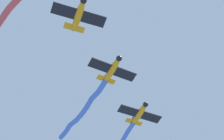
# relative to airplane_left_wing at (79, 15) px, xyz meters

# --- Properties ---
(smoke_trail_lead) EXTENTS (17.86, 6.48, 1.43)m
(smoke_trail_lead) POSITION_rel_airplane_left_wing_xyz_m (3.11, 10.29, -0.30)
(smoke_trail_lead) COLOR #DB4C4C
(airplane_left_wing) EXTENTS (5.91, 7.95, 2.00)m
(airplane_left_wing) POSITION_rel_airplane_left_wing_xyz_m (0.00, 0.00, 0.00)
(airplane_left_wing) COLOR orange
(airplane_right_wing) EXTENTS (6.08, 8.08, 2.00)m
(airplane_right_wing) POSITION_rel_airplane_left_wing_xyz_m (8.35, -7.86, 0.25)
(airplane_right_wing) COLOR orange
(smoke_trail_right_wing) EXTENTS (20.02, 3.98, 3.87)m
(smoke_trail_right_wing) POSITION_rel_airplane_left_wing_xyz_m (20.86, -6.15, 1.74)
(smoke_trail_right_wing) COLOR #4C75DB
(airplane_slot) EXTENTS (6.02, 8.04, 2.00)m
(airplane_slot) POSITION_rel_airplane_left_wing_xyz_m (16.71, -15.70, 0.50)
(airplane_slot) COLOR orange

